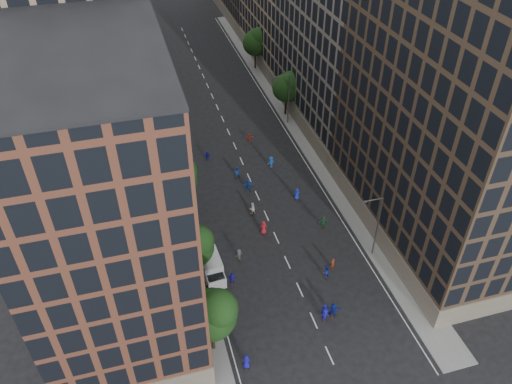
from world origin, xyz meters
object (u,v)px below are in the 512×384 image
(streetlamp_far, at_px, (287,97))
(skater_1, at_px, (324,310))
(cargo_van, at_px, (212,268))
(skater_2, at_px, (326,272))
(streetlamp_near, at_px, (376,223))
(skater_0, at_px, (247,362))

(streetlamp_far, bearing_deg, skater_1, -102.74)
(cargo_van, relative_size, skater_2, 2.94)
(streetlamp_near, distance_m, skater_2, 8.29)
(streetlamp_near, distance_m, skater_1, 12.31)
(streetlamp_near, relative_size, skater_2, 5.11)
(streetlamp_near, relative_size, streetlamp_far, 1.00)
(cargo_van, distance_m, skater_2, 13.42)
(skater_2, bearing_deg, streetlamp_far, -120.50)
(cargo_van, bearing_deg, skater_0, -89.55)
(streetlamp_far, xyz_separation_m, skater_1, (-9.07, -40.12, -4.31))
(skater_0, relative_size, skater_2, 1.02)
(streetlamp_near, xyz_separation_m, skater_2, (-6.82, -1.98, -4.28))
(streetlamp_near, distance_m, cargo_van, 20.11)
(skater_2, bearing_deg, cargo_van, -35.93)
(streetlamp_far, distance_m, cargo_van, 37.06)
(skater_0, bearing_deg, cargo_van, -70.02)
(streetlamp_near, distance_m, skater_0, 22.25)
(streetlamp_far, relative_size, skater_2, 5.11)
(streetlamp_far, relative_size, skater_1, 5.26)
(cargo_van, xyz_separation_m, skater_0, (0.81, -12.82, -0.52))
(streetlamp_near, bearing_deg, skater_0, -149.76)
(streetlamp_far, height_order, skater_1, streetlamp_far)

